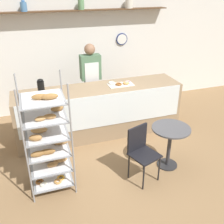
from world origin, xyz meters
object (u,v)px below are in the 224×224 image
object	(u,v)px
donut_tray_counter	(121,84)
cafe_table	(170,138)
pastry_rack	(48,140)
cafe_chair	(141,148)
coffee_carafe	(41,88)
person_worker	(91,80)

from	to	relation	value
donut_tray_counter	cafe_table	bearing A→B (deg)	-76.95
pastry_rack	cafe_chair	world-z (taller)	pastry_rack
cafe_chair	coffee_carafe	xyz separation A→B (m)	(-1.25, 1.42, 0.59)
donut_tray_counter	coffee_carafe	bearing A→B (deg)	-177.91
pastry_rack	donut_tray_counter	distance (m)	1.97
cafe_chair	cafe_table	bearing A→B (deg)	-8.74
person_worker	cafe_table	xyz separation A→B (m)	(0.76, -1.96, -0.38)
cafe_table	coffee_carafe	size ratio (longest dim) A/B	2.37
pastry_rack	cafe_chair	xyz separation A→B (m)	(1.30, -0.25, -0.26)
cafe_chair	donut_tray_counter	xyz separation A→B (m)	(0.23, 1.48, 0.47)
person_worker	donut_tray_counter	world-z (taller)	person_worker
donut_tray_counter	person_worker	bearing A→B (deg)	127.51
pastry_rack	cafe_table	bearing A→B (deg)	-4.65
person_worker	donut_tray_counter	xyz separation A→B (m)	(0.45, -0.58, 0.08)
cafe_table	donut_tray_counter	size ratio (longest dim) A/B	1.50
pastry_rack	donut_tray_counter	xyz separation A→B (m)	(1.53, 1.22, 0.21)
pastry_rack	cafe_chair	bearing A→B (deg)	-10.91
pastry_rack	coffee_carafe	xyz separation A→B (m)	(0.05, 1.17, 0.34)
person_worker	coffee_carafe	xyz separation A→B (m)	(-1.03, -0.63, 0.20)
person_worker	coffee_carafe	world-z (taller)	person_worker
person_worker	coffee_carafe	distance (m)	1.23
pastry_rack	coffee_carafe	world-z (taller)	pastry_rack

